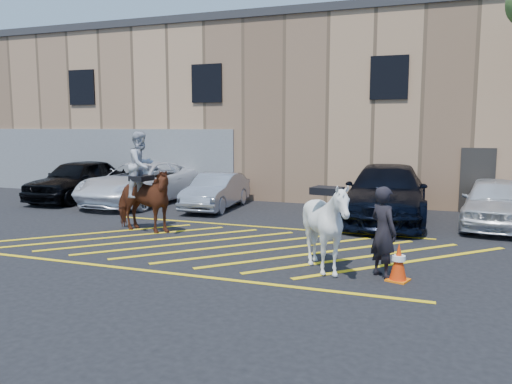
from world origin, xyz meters
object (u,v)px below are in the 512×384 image
(car_white_pickup, at_px, (141,183))
(saddled_white, at_px, (326,227))
(traffic_cone, at_px, (399,262))
(car_black_suv, at_px, (78,180))
(handler, at_px, (383,232))
(car_blue_suv, at_px, (386,193))
(car_white_suv, at_px, (494,202))
(mounted_bay, at_px, (142,192))
(car_silver_sedan, at_px, (216,191))

(car_white_pickup, relative_size, saddled_white, 2.92)
(traffic_cone, bearing_deg, saddled_white, 178.58)
(car_black_suv, bearing_deg, saddled_white, -30.18)
(car_white_pickup, xyz_separation_m, handler, (9.59, -6.52, 0.10))
(handler, bearing_deg, car_blue_suv, -41.85)
(saddled_white, bearing_deg, car_white_suv, 59.76)
(handler, height_order, mounted_bay, mounted_bay)
(car_blue_suv, xyz_separation_m, saddled_white, (-0.58, -6.27, 0.09))
(car_white_pickup, bearing_deg, saddled_white, -35.00)
(car_silver_sedan, height_order, car_blue_suv, car_blue_suv)
(traffic_cone, bearing_deg, car_white_pickup, 146.01)
(car_blue_suv, bearing_deg, car_black_suv, 176.71)
(car_black_suv, xyz_separation_m, traffic_cone, (12.72, -6.58, -0.45))
(saddled_white, distance_m, traffic_cone, 1.51)
(car_blue_suv, relative_size, mounted_bay, 2.12)
(car_silver_sedan, relative_size, handler, 2.15)
(car_black_suv, height_order, car_white_suv, car_black_suv)
(handler, bearing_deg, car_white_suv, -69.18)
(car_white_pickup, relative_size, car_blue_suv, 0.96)
(car_white_pickup, xyz_separation_m, mounted_bay, (2.92, -4.49, 0.33))
(saddled_white, bearing_deg, handler, 6.49)
(car_blue_suv, bearing_deg, car_white_pickup, 175.69)
(mounted_bay, bearing_deg, car_white_pickup, 123.03)
(car_white_suv, xyz_separation_m, traffic_cone, (-2.24, -6.27, -0.36))
(car_black_suv, relative_size, mounted_bay, 1.72)
(car_silver_sedan, xyz_separation_m, saddled_white, (5.30, -6.46, 0.31))
(car_blue_suv, xyz_separation_m, car_white_suv, (3.06, -0.03, -0.13))
(car_white_suv, xyz_separation_m, mounted_bay, (-9.22, -4.09, 0.40))
(car_white_suv, bearing_deg, traffic_cone, -103.24)
(mounted_bay, bearing_deg, car_black_suv, 142.55)
(car_black_suv, height_order, car_blue_suv, car_blue_suv)
(handler, bearing_deg, saddled_white, 49.97)
(traffic_cone, bearing_deg, car_white_suv, 70.35)
(car_white_suv, relative_size, saddled_white, 2.20)
(car_black_suv, height_order, mounted_bay, mounted_bay)
(car_black_suv, xyz_separation_m, car_silver_sedan, (6.02, -0.08, -0.18))
(car_white_suv, height_order, saddled_white, saddled_white)
(car_silver_sedan, relative_size, traffic_cone, 5.23)
(car_black_suv, bearing_deg, car_silver_sedan, -0.95)
(mounted_bay, height_order, traffic_cone, mounted_bay)
(car_silver_sedan, bearing_deg, mounted_bay, -96.80)
(car_silver_sedan, xyz_separation_m, mounted_bay, (-0.28, -4.31, 0.49))
(car_white_suv, distance_m, traffic_cone, 6.67)
(car_white_suv, bearing_deg, saddled_white, -113.83)
(car_blue_suv, bearing_deg, car_white_suv, -2.61)
(car_blue_suv, bearing_deg, traffic_cone, -84.62)
(car_white_suv, bearing_deg, car_black_suv, -174.76)
(car_black_suv, relative_size, saddled_white, 2.47)
(car_white_pickup, distance_m, car_blue_suv, 9.09)
(car_silver_sedan, distance_m, car_blue_suv, 5.89)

